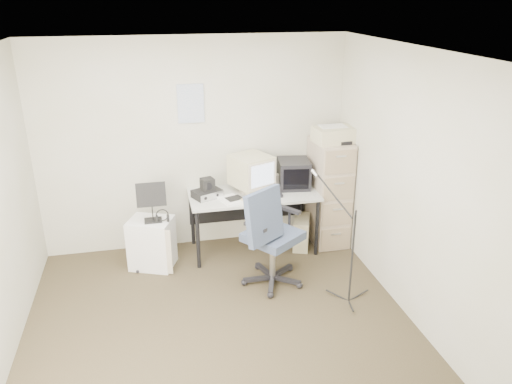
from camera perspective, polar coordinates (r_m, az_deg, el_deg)
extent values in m
cube|color=#3C301C|center=(4.85, -4.02, -15.24)|extent=(3.60, 3.60, 0.01)
cube|color=white|center=(3.90, -5.02, 15.62)|extent=(3.60, 3.60, 0.01)
cube|color=beige|center=(5.90, -7.06, 5.27)|extent=(3.60, 0.02, 2.50)
cube|color=beige|center=(2.69, 1.46, -16.53)|extent=(3.60, 0.02, 2.50)
cube|color=beige|center=(4.79, 17.35, 0.43)|extent=(0.02, 3.60, 2.50)
cube|color=white|center=(5.77, -7.48, 9.98)|extent=(0.30, 0.02, 0.44)
cube|color=tan|center=(6.15, 8.31, -0.02)|extent=(0.40, 0.60, 1.30)
cube|color=beige|center=(5.87, 8.89, 6.47)|extent=(0.48, 0.35, 0.17)
cube|color=silver|center=(5.99, -0.30, -3.40)|extent=(1.50, 0.70, 0.73)
cube|color=beige|center=(5.81, -0.55, 2.06)|extent=(0.54, 0.55, 0.44)
cube|color=black|center=(6.01, 4.33, 2.11)|extent=(0.42, 0.43, 0.33)
cube|color=beige|center=(5.99, 2.30, 1.24)|extent=(0.10, 0.10, 0.16)
cube|color=beige|center=(5.70, 0.35, -0.59)|extent=(0.50, 0.35, 0.03)
cube|color=black|center=(5.76, 2.65, -0.30)|extent=(0.07, 0.12, 0.03)
cube|color=black|center=(5.75, -5.63, -0.18)|extent=(0.37, 0.33, 0.09)
cube|color=black|center=(5.71, -5.57, 0.90)|extent=(0.17, 0.16, 0.14)
cube|color=white|center=(5.64, -2.90, -0.90)|extent=(0.30, 0.35, 0.02)
cube|color=beige|center=(6.15, 5.21, -4.60)|extent=(0.31, 0.44, 0.38)
cube|color=#394660|center=(5.22, 1.95, -4.86)|extent=(0.93, 0.93, 1.15)
cube|color=white|center=(5.78, -11.82, -5.73)|extent=(0.57, 0.52, 0.58)
cube|color=black|center=(5.53, -11.84, -1.09)|extent=(0.35, 0.26, 0.46)
torus|color=black|center=(5.56, -10.65, -2.90)|extent=(0.17, 0.17, 0.03)
cylinder|color=black|center=(4.95, 11.06, -5.77)|extent=(0.03, 0.03, 1.31)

